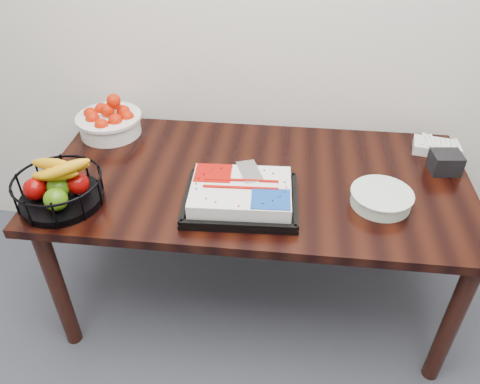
# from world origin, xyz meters

# --- Properties ---
(table) EXTENTS (1.80, 0.90, 0.75)m
(table) POSITION_xyz_m (0.00, 2.00, 0.66)
(table) COLOR black
(table) RESTS_ON ground
(cake_tray) EXTENTS (0.46, 0.37, 0.09)m
(cake_tray) POSITION_xyz_m (-0.04, 1.81, 0.79)
(cake_tray) COLOR black
(cake_tray) RESTS_ON table
(tangerine_bowl) EXTENTS (0.31, 0.31, 0.20)m
(tangerine_bowl) POSITION_xyz_m (-0.74, 2.28, 0.83)
(tangerine_bowl) COLOR white
(tangerine_bowl) RESTS_ON table
(fruit_basket) EXTENTS (0.34, 0.34, 0.18)m
(fruit_basket) POSITION_xyz_m (-0.75, 1.73, 0.82)
(fruit_basket) COLOR black
(fruit_basket) RESTS_ON table
(plate_stack) EXTENTS (0.24, 0.24, 0.06)m
(plate_stack) POSITION_xyz_m (0.50, 1.86, 0.78)
(plate_stack) COLOR white
(plate_stack) RESTS_ON table
(fork_bag) EXTENTS (0.20, 0.15, 0.05)m
(fork_bag) POSITION_xyz_m (0.79, 2.29, 0.78)
(fork_bag) COLOR silver
(fork_bag) RESTS_ON table
(napkin_box) EXTENTS (0.13, 0.12, 0.09)m
(napkin_box) POSITION_xyz_m (0.80, 2.13, 0.79)
(napkin_box) COLOR black
(napkin_box) RESTS_ON table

